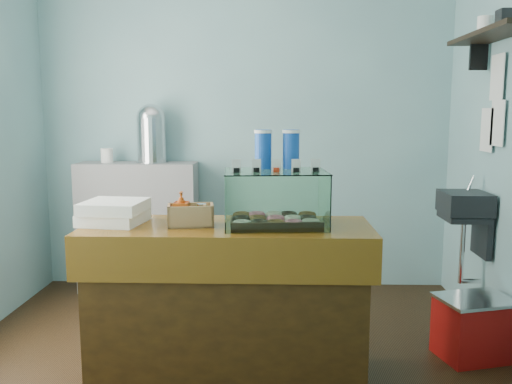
{
  "coord_description": "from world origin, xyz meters",
  "views": [
    {
      "loc": [
        0.26,
        -3.19,
        1.52
      ],
      "look_at": [
        0.16,
        -0.15,
        1.07
      ],
      "focal_mm": 38.0,
      "sensor_mm": 36.0,
      "label": 1
    }
  ],
  "objects_px": {
    "counter": "(228,302)",
    "coffee_urn": "(151,132)",
    "red_cooler": "(474,327)",
    "display_case": "(276,195)"
  },
  "relations": [
    {
      "from": "counter",
      "to": "red_cooler",
      "type": "height_order",
      "value": "counter"
    },
    {
      "from": "counter",
      "to": "red_cooler",
      "type": "bearing_deg",
      "value": 11.87
    },
    {
      "from": "counter",
      "to": "display_case",
      "type": "relative_size",
      "value": 2.72
    },
    {
      "from": "counter",
      "to": "coffee_urn",
      "type": "height_order",
      "value": "coffee_urn"
    },
    {
      "from": "coffee_urn",
      "to": "red_cooler",
      "type": "distance_m",
      "value": 2.85
    },
    {
      "from": "counter",
      "to": "display_case",
      "type": "height_order",
      "value": "display_case"
    },
    {
      "from": "counter",
      "to": "red_cooler",
      "type": "distance_m",
      "value": 1.57
    },
    {
      "from": "display_case",
      "to": "red_cooler",
      "type": "bearing_deg",
      "value": 8.08
    },
    {
      "from": "counter",
      "to": "coffee_urn",
      "type": "relative_size",
      "value": 3.25
    },
    {
      "from": "display_case",
      "to": "counter",
      "type": "bearing_deg",
      "value": -175.49
    }
  ]
}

